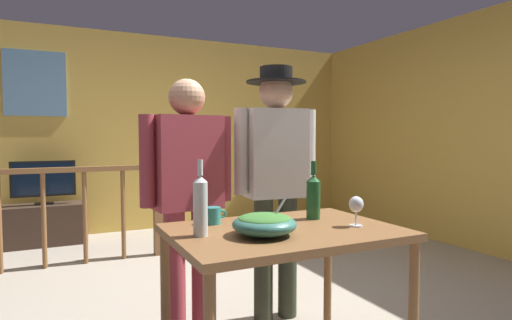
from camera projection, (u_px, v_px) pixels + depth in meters
name	position (u px, v px, depth m)	size (l,w,h in m)	color
ground_plane	(236.00, 307.00, 3.10)	(7.75, 7.75, 0.00)	#9E9384
back_wall	(150.00, 133.00, 5.69)	(5.96, 0.10, 2.60)	gold
side_wall_right	(433.00, 132.00, 5.11)	(0.10, 4.45, 2.60)	gold
framed_picture	(35.00, 83.00, 5.02)	(0.68, 0.03, 0.78)	#5E88AB
stair_railing	(67.00, 204.00, 4.05)	(2.62, 0.10, 1.01)	brown
tv_console	(45.00, 224.00, 4.88)	(0.90, 0.40, 0.47)	#38281E
flat_screen_tv	(44.00, 179.00, 4.82)	(0.68, 0.12, 0.51)	black
serving_table	(284.00, 245.00, 2.15)	(1.14, 0.80, 0.79)	brown
salad_bowl	(264.00, 223.00, 1.99)	(0.31, 0.31, 0.18)	#337060
wine_glass	(356.00, 206.00, 2.19)	(0.08, 0.08, 0.16)	silver
wine_bottle_green	(313.00, 196.00, 2.38)	(0.08, 0.08, 0.33)	#1E5628
wine_bottle_clear	(200.00, 204.00, 1.97)	(0.07, 0.07, 0.36)	silver
mug_teal	(213.00, 215.00, 2.25)	(0.12, 0.09, 0.09)	teal
person_standing_left	(188.00, 186.00, 2.60)	(0.59, 0.26, 1.61)	#9E3842
person_standing_right	(276.00, 169.00, 2.86)	(0.59, 0.40, 1.72)	#2D3323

